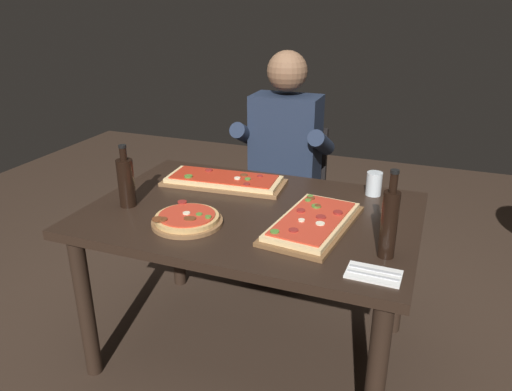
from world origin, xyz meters
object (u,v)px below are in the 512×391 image
at_px(dining_table, 252,230).
at_px(wine_bottle_dark, 126,181).
at_px(pizza_rectangular_left, 313,222).
at_px(tumbler_near_camera, 374,184).
at_px(pizza_rectangular_front, 224,181).
at_px(pizza_round_far, 187,219).
at_px(oil_bottle_amber, 389,222).
at_px(seated_diner, 283,158).
at_px(diner_chair, 288,192).

height_order(dining_table, wine_bottle_dark, wine_bottle_dark).
distance_m(pizza_rectangular_left, wine_bottle_dark, 0.82).
bearing_deg(tumbler_near_camera, pizza_rectangular_front, -169.94).
xyz_separation_m(pizza_round_far, oil_bottle_amber, (0.79, 0.02, 0.11)).
distance_m(dining_table, tumbler_near_camera, 0.61).
height_order(dining_table, seated_diner, seated_diner).
bearing_deg(pizza_rectangular_left, pizza_rectangular_front, 149.81).
distance_m(pizza_rectangular_front, seated_diner, 0.51).
distance_m(wine_bottle_dark, seated_diner, 0.99).
relative_size(pizza_rectangular_front, oil_bottle_amber, 1.87).
xyz_separation_m(dining_table, wine_bottle_dark, (-0.53, -0.15, 0.21)).
height_order(pizza_rectangular_front, diner_chair, diner_chair).
height_order(dining_table, pizza_rectangular_left, pizza_rectangular_left).
bearing_deg(oil_bottle_amber, seated_diner, 126.32).
relative_size(wine_bottle_dark, tumbler_near_camera, 2.53).
distance_m(pizza_rectangular_left, seated_diner, 0.89).
relative_size(pizza_rectangular_front, tumbler_near_camera, 5.54).
distance_m(oil_bottle_amber, seated_diner, 1.17).
bearing_deg(pizza_rectangular_left, pizza_round_far, -162.27).
bearing_deg(oil_bottle_amber, pizza_rectangular_front, 151.84).
relative_size(pizza_rectangular_front, seated_diner, 0.46).
relative_size(wine_bottle_dark, seated_diner, 0.21).
relative_size(pizza_rectangular_left, diner_chair, 0.62).
relative_size(pizza_rectangular_front, pizza_rectangular_left, 1.12).
distance_m(dining_table, diner_chair, 0.88).
height_order(pizza_rectangular_left, tumbler_near_camera, tumbler_near_camera).
relative_size(pizza_round_far, tumbler_near_camera, 2.64).
xyz_separation_m(pizza_rectangular_left, seated_diner, (-0.39, 0.80, -0.02)).
xyz_separation_m(wine_bottle_dark, oil_bottle_amber, (1.12, -0.06, 0.02)).
xyz_separation_m(wine_bottle_dark, tumbler_near_camera, (0.99, 0.51, -0.06)).
xyz_separation_m(pizza_rectangular_left, pizza_round_far, (-0.48, -0.15, -0.00)).
relative_size(oil_bottle_amber, diner_chair, 0.37).
relative_size(wine_bottle_dark, oil_bottle_amber, 0.85).
distance_m(wine_bottle_dark, diner_chair, 1.15).
height_order(wine_bottle_dark, tumbler_near_camera, wine_bottle_dark).
relative_size(pizza_round_far, diner_chair, 0.33).
bearing_deg(pizza_rectangular_left, diner_chair, 112.78).
bearing_deg(pizza_rectangular_front, oil_bottle_amber, -28.16).
bearing_deg(dining_table, oil_bottle_amber, -18.91).
xyz_separation_m(dining_table, diner_chair, (-0.10, 0.86, -0.16)).
bearing_deg(pizza_round_far, seated_diner, 84.21).
height_order(oil_bottle_amber, diner_chair, oil_bottle_amber).
height_order(pizza_rectangular_left, diner_chair, diner_chair).
relative_size(dining_table, seated_diner, 1.05).
bearing_deg(pizza_round_far, diner_chair, 84.85).
xyz_separation_m(pizza_rectangular_front, pizza_rectangular_left, (0.53, -0.31, 0.00)).
height_order(pizza_rectangular_left, wine_bottle_dark, wine_bottle_dark).
xyz_separation_m(pizza_rectangular_left, wine_bottle_dark, (-0.81, -0.08, 0.09)).
xyz_separation_m(dining_table, oil_bottle_amber, (0.59, -0.20, 0.23)).
relative_size(dining_table, diner_chair, 1.61).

